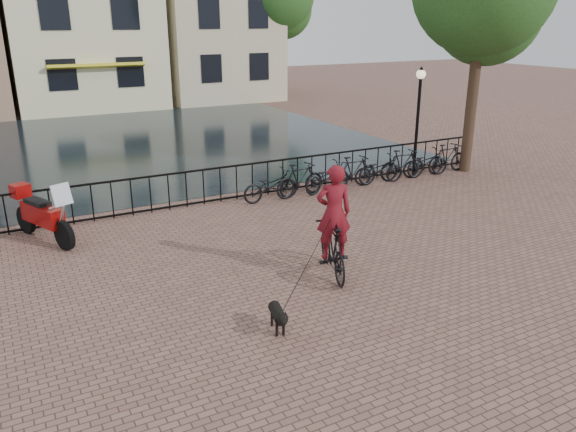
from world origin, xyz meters
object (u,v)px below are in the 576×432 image
lamp_post (419,104)px  motorcycle (42,209)px  cyclist (333,228)px  dog (278,317)px

lamp_post → motorcycle: (-11.44, -0.46, -1.58)m
cyclist → motorcycle: cyclist is taller
lamp_post → dog: bearing=-142.0°
cyclist → dog: 2.55m
motorcycle → cyclist: bearing=-66.9°
dog → motorcycle: bearing=128.9°
cyclist → motorcycle: bearing=-25.4°
cyclist → motorcycle: (-4.95, 4.73, -0.22)m
lamp_post → dog: 10.96m
lamp_post → cyclist: 8.42m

